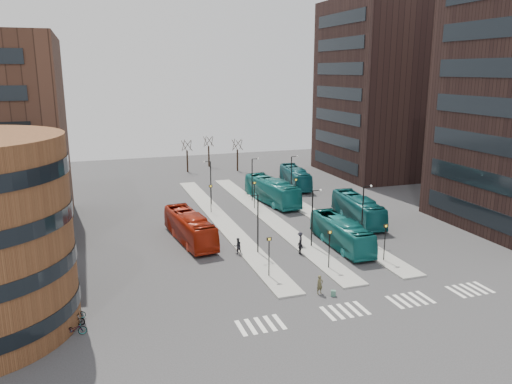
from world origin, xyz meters
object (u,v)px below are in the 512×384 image
object	(u,v)px
traveller	(320,285)
commuter_a	(238,246)
suitcase	(333,293)
commuter_b	(300,247)
teal_bus_d	(295,177)
bicycle_near	(73,330)
commuter_c	(300,240)
bicycle_mid	(74,320)
red_bus	(190,227)
bicycle_far	(74,314)
teal_bus_b	(272,191)
teal_bus_c	(358,209)
teal_bus_a	(341,233)

from	to	relation	value
traveller	commuter_a	bearing A→B (deg)	99.07
suitcase	commuter_b	size ratio (longest dim) A/B	0.31
teal_bus_d	commuter_a	size ratio (longest dim) A/B	6.64
commuter_a	bicycle_near	size ratio (longest dim) A/B	0.93
suitcase	bicycle_near	world-z (taller)	bicycle_near
commuter_c	bicycle_mid	distance (m)	24.66
red_bus	bicycle_far	world-z (taller)	red_bus
commuter_c	teal_bus_b	bearing A→B (deg)	-165.81
suitcase	traveller	world-z (taller)	traveller
commuter_b	teal_bus_b	bearing A→B (deg)	-20.50
red_bus	commuter_a	size ratio (longest dim) A/B	6.73
teal_bus_d	commuter_b	xyz separation A→B (m)	(-11.41, -28.13, -0.77)
teal_bus_c	suitcase	bearing A→B (deg)	-118.44
bicycle_mid	suitcase	bearing A→B (deg)	-80.32
red_bus	commuter_a	distance (m)	6.66
commuter_a	bicycle_near	world-z (taller)	commuter_a
red_bus	bicycle_mid	size ratio (longest dim) A/B	6.99
teal_bus_c	bicycle_mid	xyz separation A→B (m)	(-32.96, -16.37, -1.09)
teal_bus_b	commuter_a	xyz separation A→B (m)	(-10.39, -17.92, -0.88)
teal_bus_b	bicycle_near	xyz separation A→B (m)	(-26.03, -29.75, -1.24)
bicycle_far	red_bus	bearing A→B (deg)	-38.54
red_bus	teal_bus_a	size ratio (longest dim) A/B	1.05
red_bus	teal_bus_b	distance (m)	18.96
teal_bus_b	commuter_a	world-z (taller)	teal_bus_b
bicycle_mid	bicycle_far	world-z (taller)	bicycle_mid
bicycle_far	teal_bus_a	bearing A→B (deg)	-73.38
red_bus	teal_bus_b	world-z (taller)	teal_bus_b
teal_bus_d	commuter_c	xyz separation A→B (m)	(-10.55, -26.11, -0.74)
suitcase	commuter_c	distance (m)	12.01
teal_bus_d	commuter_c	world-z (taller)	teal_bus_d
bicycle_near	bicycle_far	xyz separation A→B (m)	(0.00, 2.52, -0.04)
red_bus	commuter_b	xyz separation A→B (m)	(9.83, -7.60, -0.79)
traveller	bicycle_mid	size ratio (longest dim) A/B	1.01
teal_bus_a	bicycle_far	distance (m)	27.80
red_bus	bicycle_far	distance (m)	18.88
suitcase	traveller	bearing A→B (deg)	163.28
bicycle_near	teal_bus_c	bearing A→B (deg)	-64.82
commuter_a	commuter_b	xyz separation A→B (m)	(5.99, -2.20, -0.05)
traveller	commuter_c	distance (m)	11.45
suitcase	commuter_a	bearing A→B (deg)	135.52
teal_bus_d	red_bus	bearing A→B (deg)	-127.47
traveller	bicycle_mid	distance (m)	19.46
commuter_b	teal_bus_c	bearing A→B (deg)	-62.12
teal_bus_d	commuter_b	world-z (taller)	teal_bus_d
teal_bus_c	commuter_a	world-z (taller)	teal_bus_c
teal_bus_b	commuter_c	bearing A→B (deg)	-107.67
teal_bus_a	bicycle_far	world-z (taller)	teal_bus_a
commuter_b	bicycle_near	world-z (taller)	commuter_b
traveller	bicycle_near	world-z (taller)	traveller
suitcase	teal_bus_b	world-z (taller)	teal_bus_b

